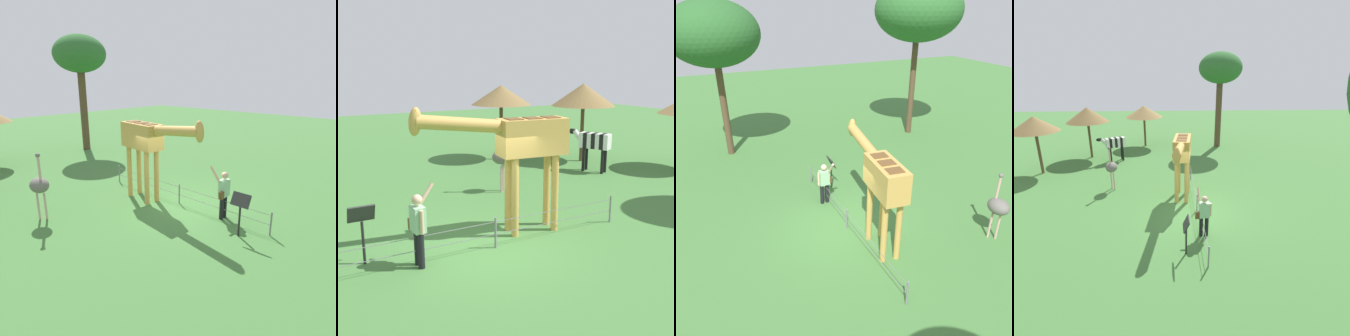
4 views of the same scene
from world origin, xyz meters
TOP-DOWN VIEW (x-y plane):
  - ground_plane at (0.00, 0.00)m, footprint 60.00×60.00m
  - giraffe at (-1.00, -0.43)m, footprint 3.91×0.94m
  - visitor at (1.83, 0.22)m, footprint 0.58×0.58m
  - zebra at (-6.89, -4.56)m, footprint 1.06×1.76m
  - ostrich at (-2.38, -3.84)m, footprint 0.70×0.56m
  - shade_hut_near at (-7.77, -6.36)m, footprint 2.74×2.74m
  - shade_hut_far at (-10.60, -2.91)m, footprint 2.83×2.83m
  - shade_hut_aside at (-4.84, -8.40)m, footprint 2.63×2.63m
  - tree_west at (-10.19, 2.76)m, footprint 3.13×3.13m
  - info_sign at (2.83, -0.47)m, footprint 0.56×0.21m
  - wire_fence at (0.00, 0.17)m, footprint 7.05×0.05m

SIDE VIEW (x-z plane):
  - ground_plane at x=0.00m, z-range 0.00..0.00m
  - wire_fence at x=0.00m, z-range 0.03..0.78m
  - visitor at x=1.83m, z-range 0.03..1.78m
  - info_sign at x=2.83m, z-range 0.29..1.61m
  - zebra at x=-6.89m, z-range 0.33..1.99m
  - ostrich at x=-2.38m, z-range 0.05..2.30m
  - giraffe at x=-1.00m, z-range 0.64..3.92m
  - shade_hut_far at x=-10.60m, z-range 1.12..4.25m
  - shade_hut_aside at x=-4.84m, z-range 1.21..4.53m
  - shade_hut_near at x=-7.77m, z-range 1.21..4.61m
  - tree_west at x=-10.19m, z-range 2.21..9.13m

